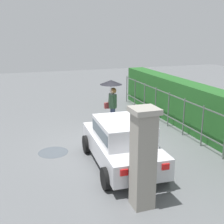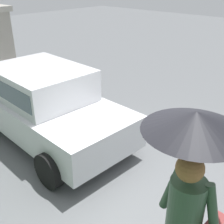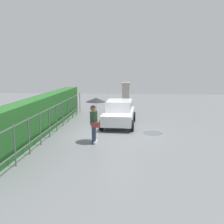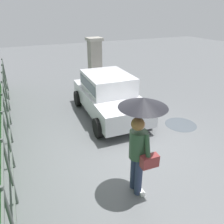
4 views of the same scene
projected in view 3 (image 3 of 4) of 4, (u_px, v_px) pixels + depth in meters
name	position (u px, v px, depth m)	size (l,w,h in m)	color
ground_plane	(113.00, 134.00, 12.71)	(40.00, 40.00, 0.00)	slate
car	(119.00, 112.00, 14.63)	(3.80, 2.00, 1.48)	silver
pedestrian	(95.00, 111.00, 11.08)	(0.92, 0.92, 2.06)	#2D3856
gate_pillar	(126.00, 100.00, 16.65)	(0.60, 0.60, 2.42)	gray
fence_section	(56.00, 116.00, 13.17)	(12.01, 0.05, 1.50)	#59605B
hedge_row	(43.00, 114.00, 13.21)	(12.96, 0.90, 1.90)	#235B23
puddle_near	(153.00, 133.00, 12.95)	(1.03, 1.03, 0.00)	#4C545B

